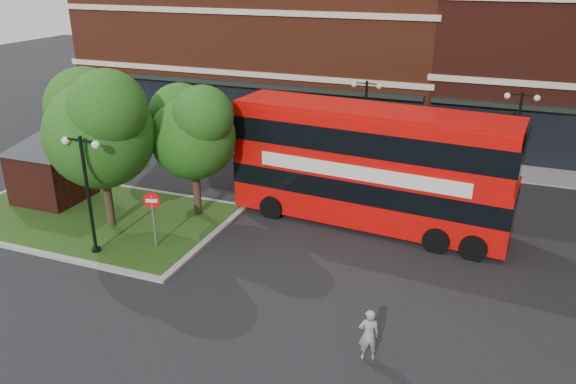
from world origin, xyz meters
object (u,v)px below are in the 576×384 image
at_px(bus, 370,159).
at_px(car_white, 426,155).
at_px(car_silver, 256,143).
at_px(woman, 369,335).

distance_m(bus, car_white, 9.34).
relative_size(car_silver, car_white, 1.06).
bearing_deg(bus, woman, -71.03).
height_order(car_silver, car_white, car_silver).
bearing_deg(car_silver, bus, -131.30).
bearing_deg(car_silver, woman, -147.60).
height_order(bus, car_silver, bus).
bearing_deg(woman, car_silver, -77.44).
height_order(bus, woman, bus).
distance_m(car_silver, car_white, 10.28).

